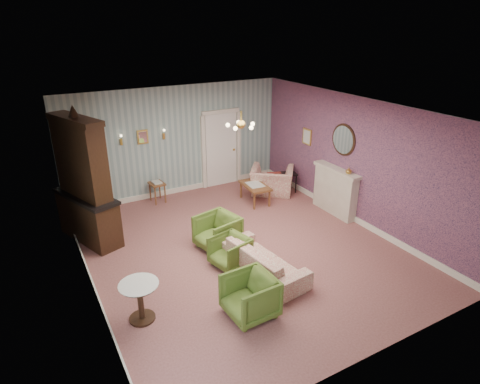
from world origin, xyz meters
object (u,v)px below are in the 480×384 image
dresser (83,178)px  coffee_table (255,193)px  pedestal_table (141,302)px  olive_chair_c (217,231)px  side_table_black (289,182)px  olive_chair_b (230,250)px  wingback_chair (272,176)px  fireplace (335,191)px  olive_chair_a (250,295)px  sofa_chintz (264,256)px

dresser → coffee_table: size_ratio=2.98×
pedestal_table → olive_chair_c: bearing=34.7°
side_table_black → olive_chair_b: bearing=-141.9°
wingback_chair → fireplace: size_ratio=0.80×
olive_chair_b → dresser: 3.41m
fireplace → coffee_table: size_ratio=1.46×
olive_chair_a → pedestal_table: (-1.56, 0.74, -0.05)m
wingback_chair → olive_chair_a: bearing=91.1°
olive_chair_c → pedestal_table: size_ratio=1.17×
olive_chair_b → pedestal_table: bearing=-83.8°
wingback_chair → pedestal_table: wingback_chair is taller
wingback_chair → olive_chair_c: bearing=74.4°
sofa_chintz → fireplace: 3.24m
olive_chair_c → dresser: dresser is taller
coffee_table → side_table_black: 1.17m
fireplace → olive_chair_c: bearing=-177.9°
fireplace → wingback_chair: bearing=110.7°
olive_chair_b → fireplace: fireplace is taller
olive_chair_c → pedestal_table: 2.50m
wingback_chair → pedestal_table: (-4.65, -3.31, -0.15)m
dresser → olive_chair_b: bearing=-68.0°
olive_chair_b → sofa_chintz: sofa_chintz is taller
pedestal_table → wingback_chair: bearing=35.4°
olive_chair_b → pedestal_table: size_ratio=0.98×
dresser → pedestal_table: dresser is taller
sofa_chintz → dresser: 4.06m
dresser → side_table_black: bearing=-19.3°
olive_chair_a → fireplace: (3.76, 2.28, 0.19)m
olive_chair_c → dresser: size_ratio=0.28×
dresser → coffee_table: dresser is taller
olive_chair_c → sofa_chintz: bearing=2.9°
sofa_chintz → coffee_table: (1.54, 2.88, -0.12)m
olive_chair_a → olive_chair_b: bearing=162.2°
olive_chair_a → coffee_table: olive_chair_a is taller
olive_chair_b → side_table_black: 4.00m
coffee_table → dresser: bearing=179.1°
sofa_chintz → coffee_table: sofa_chintz is taller
olive_chair_b → fireplace: size_ratio=0.48×
sofa_chintz → coffee_table: 3.27m
olive_chair_c → dresser: 2.99m
olive_chair_a → dresser: 4.35m
olive_chair_c → fireplace: 3.27m
coffee_table → fireplace: bearing=-47.4°
side_table_black → pedestal_table: (-5.11, -3.16, 0.06)m
olive_chair_c → side_table_black: (3.06, 1.74, -0.12)m
wingback_chair → dresser: 4.94m
coffee_table → pedestal_table: pedestal_table is taller
olive_chair_a → olive_chair_c: olive_chair_c is taller
sofa_chintz → dresser: bearing=34.7°
olive_chair_a → coffee_table: 4.47m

